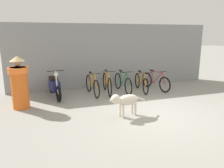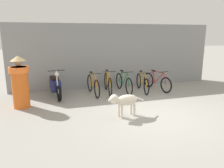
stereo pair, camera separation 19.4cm
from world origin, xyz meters
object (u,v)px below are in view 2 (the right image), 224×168
Objects in this scene: bicycle_0 at (93,85)px; bicycle_4 at (157,82)px; bicycle_2 at (124,83)px; stray_dog at (124,101)px; bicycle_3 at (142,83)px; bicycle_1 at (108,84)px; motorcycle at (55,86)px; person_in_robes at (20,82)px.

bicycle_4 is (2.66, -0.06, -0.03)m from bicycle_0.
bicycle_0 is at bearing -103.55° from bicycle_4.
bicycle_2 is 1.53× the size of stray_dog.
bicycle_3 is 1.48× the size of stray_dog.
bicycle_4 is at bearing 94.14° from bicycle_1.
motorcycle is 3.13m from stray_dog.
bicycle_3 is at bearing 175.13° from person_in_robes.
bicycle_2 is (0.66, -0.00, -0.02)m from bicycle_1.
bicycle_1 is 1.04× the size of bicycle_3.
bicycle_3 is 0.92× the size of motorcycle.
bicycle_2 is 1.04× the size of bicycle_4.
person_in_robes is at bearing -93.96° from bicycle_4.
bicycle_2 is (1.25, 0.04, -0.00)m from bicycle_0.
bicycle_1 reaches higher than bicycle_2.
bicycle_2 reaches higher than bicycle_4.
bicycle_1 reaches higher than stray_dog.
person_in_robes is at bearing -72.70° from bicycle_3.
bicycle_4 is 5.20m from person_in_robes.
stray_dog is (-2.32, -2.44, 0.14)m from bicycle_4.
bicycle_1 is at bearing -178.47° from person_in_robes.
motorcycle is (-1.98, 0.08, 0.04)m from bicycle_1.
bicycle_0 is 1.47× the size of stray_dog.
bicycle_2 reaches higher than stray_dog.
bicycle_3 is 1.01× the size of bicycle_4.
bicycle_4 is (2.07, -0.11, -0.04)m from bicycle_1.
bicycle_1 is 2.56m from stray_dog.
person_in_robes reaches higher than bicycle_2.
stray_dog is at bearing 4.29° from bicycle_0.
bicycle_0 is at bearing 77.83° from motorcycle.
motorcycle is (-1.38, 0.12, 0.05)m from bicycle_0.
bicycle_0 is at bearing -92.60° from stray_dog.
bicycle_2 is 1.08× the size of person_in_robes.
bicycle_1 reaches higher than bicycle_0.
bicycle_3 is 3.39m from motorcycle.
bicycle_0 is 2.00m from bicycle_3.
bicycle_2 is 2.70m from stray_dog.
bicycle_1 is 2.07m from bicycle_4.
bicycle_3 reaches higher than stray_dog.
bicycle_0 is 0.60m from bicycle_1.
bicycle_4 is 4.05m from motorcycle.
bicycle_1 is 0.66m from bicycle_2.
bicycle_2 is 1.41m from bicycle_4.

